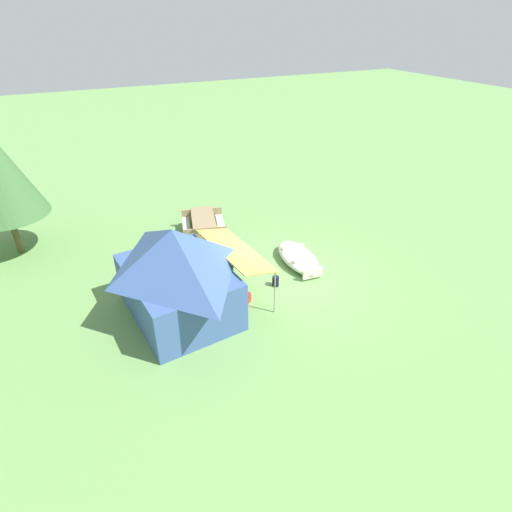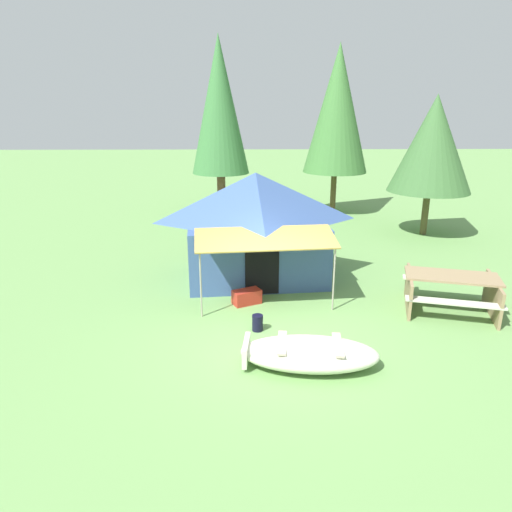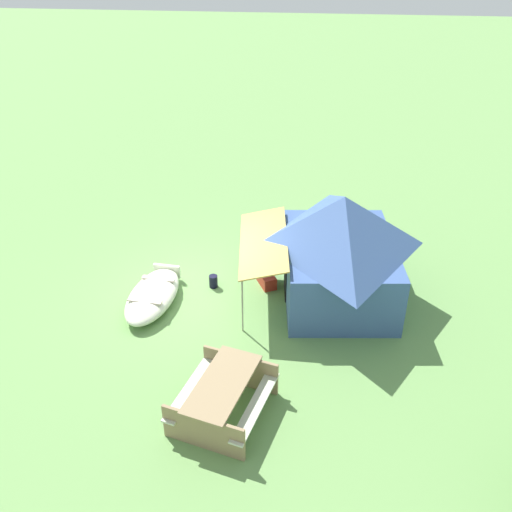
{
  "view_description": "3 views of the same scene",
  "coord_description": "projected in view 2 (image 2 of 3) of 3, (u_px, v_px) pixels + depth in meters",
  "views": [
    {
      "loc": [
        -9.35,
        5.29,
        7.28
      ],
      "look_at": [
        0.14,
        0.64,
        0.95
      ],
      "focal_mm": 28.95,
      "sensor_mm": 36.0,
      "label": 1
    },
    {
      "loc": [
        -0.48,
        -7.9,
        4.07
      ],
      "look_at": [
        -0.3,
        0.79,
        1.3
      ],
      "focal_mm": 32.87,
      "sensor_mm": 36.0,
      "label": 2
    },
    {
      "loc": [
        11.07,
        2.36,
        8.07
      ],
      "look_at": [
        -0.08,
        1.25,
        1.07
      ],
      "focal_mm": 40.28,
      "sensor_mm": 36.0,
      "label": 3
    }
  ],
  "objects": [
    {
      "name": "cooler_box",
      "position": [
        247.0,
        297.0,
        10.11
      ],
      "size": [
        0.67,
        0.54,
        0.31
      ],
      "primitive_type": "cube",
      "rotation": [
        0.0,
        0.0,
        0.45
      ],
      "color": "#B02C1F",
      "rests_on": "ground_plane"
    },
    {
      "name": "pine_tree_back_left",
      "position": [
        219.0,
        106.0,
        17.7
      ],
      "size": [
        2.22,
        2.22,
        6.65
      ],
      "color": "brown",
      "rests_on": "ground_plane"
    },
    {
      "name": "fuel_can",
      "position": [
        258.0,
        323.0,
        8.89
      ],
      "size": [
        0.29,
        0.29,
        0.31
      ],
      "primitive_type": "cylinder",
      "rotation": [
        0.0,
        0.0,
        5.62
      ],
      "color": "black",
      "rests_on": "ground_plane"
    },
    {
      "name": "pine_tree_far_center",
      "position": [
        337.0,
        109.0,
        17.69
      ],
      "size": [
        2.48,
        2.48,
        6.34
      ],
      "color": "brown",
      "rests_on": "ground_plane"
    },
    {
      "name": "beached_rowboat",
      "position": [
        309.0,
        353.0,
        7.65
      ],
      "size": [
        2.35,
        1.26,
        0.44
      ],
      "color": "silver",
      "rests_on": "ground_plane"
    },
    {
      "name": "canvas_cabin_tent",
      "position": [
        256.0,
        224.0,
        11.36
      ],
      "size": [
        3.74,
        3.91,
        2.6
      ],
      "color": "#3B5793",
      "rests_on": "ground_plane"
    },
    {
      "name": "ground_plane",
      "position": [
        273.0,
        334.0,
        8.77
      ],
      "size": [
        80.0,
        80.0,
        0.0
      ],
      "primitive_type": "plane",
      "color": "#679551"
    },
    {
      "name": "pine_tree_back_right",
      "position": [
        433.0,
        144.0,
        14.82
      ],
      "size": [
        2.62,
        2.62,
        4.46
      ],
      "color": "brown",
      "rests_on": "ground_plane"
    },
    {
      "name": "picnic_table",
      "position": [
        451.0,
        288.0,
        9.68
      ],
      "size": [
        2.18,
        1.97,
        0.78
      ],
      "color": "#917956",
      "rests_on": "ground_plane"
    }
  ]
}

